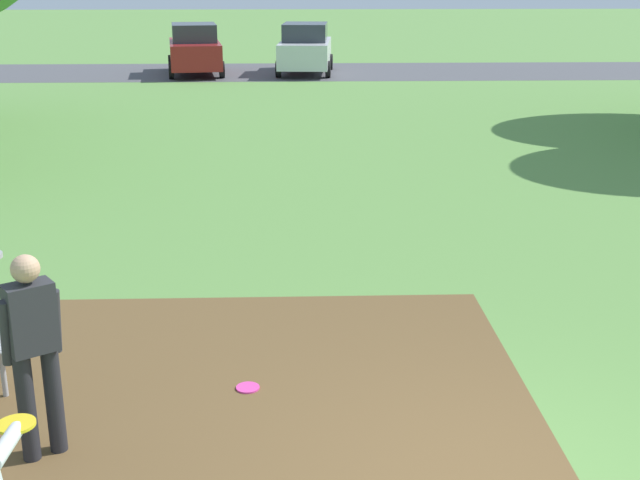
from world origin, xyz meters
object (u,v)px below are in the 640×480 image
(frisbee_near_basket, at_px, (248,388))
(parked_car_leftmost, at_px, (195,49))
(parked_car_center_left, at_px, (305,48))
(player_waiting_left, at_px, (34,345))

(frisbee_near_basket, distance_m, parked_car_leftmost, 25.15)
(frisbee_near_basket, xyz_separation_m, parked_car_center_left, (1.04, 25.07, 0.91))
(player_waiting_left, height_order, parked_car_center_left, parked_car_center_left)
(player_waiting_left, xyz_separation_m, frisbee_near_basket, (1.59, 1.06, -0.96))
(parked_car_leftmost, height_order, parked_car_center_left, same)
(player_waiting_left, xyz_separation_m, parked_car_center_left, (2.62, 26.13, -0.05))
(frisbee_near_basket, relative_size, parked_car_leftmost, 0.05)
(parked_car_center_left, bearing_deg, player_waiting_left, -95.73)
(player_waiting_left, distance_m, parked_car_center_left, 26.26)
(player_waiting_left, distance_m, frisbee_near_basket, 2.14)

